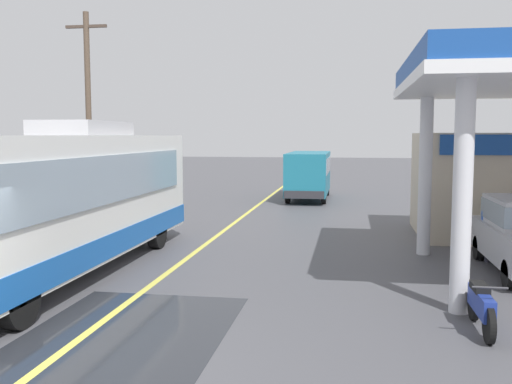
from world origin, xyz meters
TOP-DOWN VIEW (x-y plane):
  - ground at (0.00, 20.00)m, footprint 120.00×120.00m
  - lane_divider_stripe at (0.00, 15.00)m, footprint 0.16×50.00m
  - wet_puddle_patch at (0.65, 1.77)m, footprint 3.34×4.54m
  - coach_bus_main at (-2.37, 5.50)m, footprint 2.60×11.04m
  - minibus_opposing_lane at (2.20, 22.67)m, footprint 2.04×6.13m
  - motorcycle_parked_forecourt at (6.57, 2.80)m, footprint 0.55×1.80m
  - pedestrian_near_pump at (8.02, 8.43)m, footprint 0.55×0.22m
  - pedestrian_by_shop at (8.36, 9.43)m, footprint 0.55×0.22m
  - utility_pole_roadside at (-6.64, 15.78)m, footprint 1.80×0.24m

SIDE VIEW (x-z plane):
  - ground at x=0.00m, z-range 0.00..0.00m
  - wet_puddle_patch at x=0.65m, z-range 0.00..0.01m
  - lane_divider_stripe at x=0.00m, z-range 0.00..0.01m
  - motorcycle_parked_forecourt at x=6.57m, z-range -0.02..0.90m
  - pedestrian_near_pump at x=8.02m, z-range 0.10..1.76m
  - pedestrian_by_shop at x=8.36m, z-range 0.10..1.76m
  - minibus_opposing_lane at x=2.20m, z-range 0.25..2.69m
  - coach_bus_main at x=-2.37m, z-range -0.12..3.56m
  - utility_pole_roadside at x=-6.64m, z-range 0.18..8.63m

